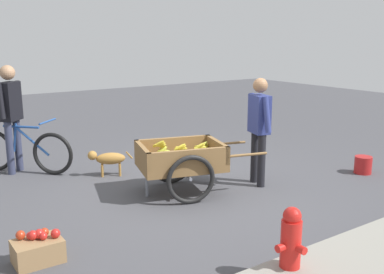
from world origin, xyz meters
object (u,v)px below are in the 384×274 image
(cyclist_person, at_px, (11,109))
(dog, at_px, (108,159))
(plastic_bucket, at_px, (363,165))
(bicycle, at_px, (23,151))
(vendor_person, at_px, (259,122))
(fire_hydrant, at_px, (291,244))
(fruit_cart, at_px, (181,162))
(apple_crate, at_px, (38,249))

(cyclist_person, relative_size, dog, 2.66)
(cyclist_person, relative_size, plastic_bucket, 6.22)
(plastic_bucket, bearing_deg, dog, -32.53)
(bicycle, bearing_deg, dog, 138.79)
(bicycle, height_order, dog, bicycle)
(vendor_person, height_order, dog, vendor_person)
(dog, bearing_deg, vendor_person, 135.41)
(cyclist_person, xyz_separation_m, fire_hydrant, (-1.18, 4.67, -0.67))
(vendor_person, bearing_deg, fire_hydrant, 53.62)
(fruit_cart, distance_m, vendor_person, 1.23)
(dog, bearing_deg, cyclist_person, -41.72)
(apple_crate, bearing_deg, fire_hydrant, 137.86)
(vendor_person, distance_m, apple_crate, 3.40)
(fruit_cart, xyz_separation_m, fire_hydrant, (0.45, 2.41, -0.10))
(dog, bearing_deg, apple_crate, 51.85)
(cyclist_person, distance_m, dog, 1.67)
(vendor_person, bearing_deg, fruit_cart, -16.18)
(dog, height_order, fire_hydrant, fire_hydrant)
(cyclist_person, relative_size, fire_hydrant, 2.48)
(cyclist_person, height_order, dog, cyclist_person)
(plastic_bucket, bearing_deg, apple_crate, 0.03)
(plastic_bucket, xyz_separation_m, apple_crate, (4.98, 0.00, -0.00))
(bicycle, relative_size, apple_crate, 2.82)
(fruit_cart, distance_m, dog, 1.37)
(fruit_cart, bearing_deg, cyclist_person, -54.26)
(bicycle, height_order, fire_hydrant, bicycle)
(bicycle, distance_m, cyclist_person, 0.67)
(vendor_person, xyz_separation_m, plastic_bucket, (-1.71, 0.54, -0.77))
(fruit_cart, height_order, bicycle, bicycle)
(fruit_cart, relative_size, cyclist_person, 1.08)
(fruit_cart, xyz_separation_m, cyclist_person, (1.63, -2.26, 0.56))
(fruit_cart, distance_m, fire_hydrant, 2.46)
(fruit_cart, height_order, apple_crate, fruit_cart)
(fruit_cart, xyz_separation_m, dog, (0.51, -1.26, -0.17))
(dog, relative_size, fire_hydrant, 0.93)
(cyclist_person, bearing_deg, fire_hydrant, 104.15)
(fire_hydrant, height_order, apple_crate, fire_hydrant)
(vendor_person, bearing_deg, plastic_bucket, 162.65)
(cyclist_person, height_order, fire_hydrant, cyclist_person)
(fruit_cart, xyz_separation_m, plastic_bucket, (-2.81, 0.85, -0.30))
(fire_hydrant, height_order, plastic_bucket, fire_hydrant)
(cyclist_person, bearing_deg, dog, 138.28)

